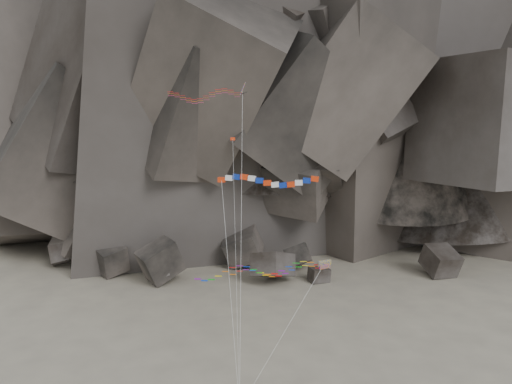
{
  "coord_description": "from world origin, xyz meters",
  "views": [
    {
      "loc": [
        3.29,
        -51.37,
        28.56
      ],
      "look_at": [
        0.67,
        6.0,
        19.6
      ],
      "focal_mm": 35.0,
      "sensor_mm": 36.0,
      "label": 1
    }
  ],
  "objects_px": {
    "parafoil_kite": "(255,270)",
    "pennant_kite": "(234,206)",
    "delta_kite": "(201,95)",
    "banner_kite": "(267,181)"
  },
  "relations": [
    {
      "from": "banner_kite",
      "to": "parafoil_kite",
      "type": "xyz_separation_m",
      "value": [
        -1.14,
        -3.17,
        -8.87
      ]
    },
    {
      "from": "parafoil_kite",
      "to": "banner_kite",
      "type": "bearing_deg",
      "value": 50.94
    },
    {
      "from": "banner_kite",
      "to": "delta_kite",
      "type": "bearing_deg",
      "value": 155.31
    },
    {
      "from": "parafoil_kite",
      "to": "delta_kite",
      "type": "bearing_deg",
      "value": 110.47
    },
    {
      "from": "parafoil_kite",
      "to": "pennant_kite",
      "type": "relative_size",
      "value": 0.6
    },
    {
      "from": "delta_kite",
      "to": "pennant_kite",
      "type": "xyz_separation_m",
      "value": [
        4.34,
        -7.0,
        -11.55
      ]
    },
    {
      "from": "delta_kite",
      "to": "parafoil_kite",
      "type": "distance_m",
      "value": 20.8
    },
    {
      "from": "pennant_kite",
      "to": "parafoil_kite",
      "type": "bearing_deg",
      "value": -26.28
    },
    {
      "from": "delta_kite",
      "to": "pennant_kite",
      "type": "bearing_deg",
      "value": -56.33
    },
    {
      "from": "delta_kite",
      "to": "parafoil_kite",
      "type": "height_order",
      "value": "delta_kite"
    }
  ]
}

